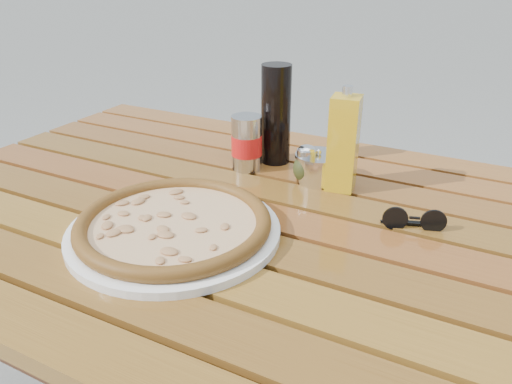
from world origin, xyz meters
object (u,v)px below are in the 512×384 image
at_px(pizza, 174,223).
at_px(sunglasses, 414,220).
at_px(table, 251,245).
at_px(plate, 174,231).
at_px(soda_can, 247,143).
at_px(dark_bottle, 276,115).
at_px(pepper_shaker, 246,150).
at_px(parmesan_tin, 318,167).
at_px(oregano_shaker, 306,165).
at_px(olive_oil_cruet, 343,143).

relative_size(pizza, sunglasses, 3.24).
distance_m(table, sunglasses, 0.30).
distance_m(plate, sunglasses, 0.41).
bearing_deg(sunglasses, soda_can, 147.02).
bearing_deg(soda_can, dark_bottle, 61.21).
xyz_separation_m(pepper_shaker, dark_bottle, (0.04, 0.06, 0.07)).
relative_size(plate, dark_bottle, 1.64).
relative_size(dark_bottle, parmesan_tin, 1.79).
bearing_deg(plate, pizza, 0.00).
bearing_deg(oregano_shaker, table, -103.61).
height_order(table, dark_bottle, dark_bottle).
xyz_separation_m(table, plate, (-0.08, -0.14, 0.08)).
height_order(table, pizza, pizza).
height_order(olive_oil_cruet, parmesan_tin, olive_oil_cruet).
height_order(oregano_shaker, dark_bottle, dark_bottle).
xyz_separation_m(plate, oregano_shaker, (0.12, 0.30, 0.03)).
bearing_deg(plate, parmesan_tin, 67.28).
height_order(dark_bottle, sunglasses, dark_bottle).
bearing_deg(olive_oil_cruet, pizza, -121.50).
distance_m(table, olive_oil_cruet, 0.27).
relative_size(table, pizza, 3.97).
xyz_separation_m(plate, pizza, (0.00, 0.00, 0.02)).
bearing_deg(pizza, dark_bottle, 88.56).
relative_size(pizza, dark_bottle, 1.60).
relative_size(table, pepper_shaker, 17.07).
distance_m(table, parmesan_tin, 0.22).
xyz_separation_m(pizza, pepper_shaker, (-0.03, 0.32, 0.02)).
xyz_separation_m(table, olive_oil_cruet, (0.11, 0.17, 0.17)).
distance_m(olive_oil_cruet, parmesan_tin, 0.09).
height_order(plate, pizza, pizza).
height_order(table, plate, plate).
xyz_separation_m(plate, olive_oil_cruet, (0.19, 0.31, 0.09)).
height_order(plate, pepper_shaker, pepper_shaker).
height_order(table, olive_oil_cruet, olive_oil_cruet).
bearing_deg(pizza, olive_oil_cruet, 58.50).
bearing_deg(table, oregano_shaker, 76.39).
xyz_separation_m(olive_oil_cruet, sunglasses, (0.17, -0.10, -0.08)).
relative_size(plate, soda_can, 3.00).
bearing_deg(soda_can, pizza, -84.92).
relative_size(table, sunglasses, 12.87).
height_order(dark_bottle, soda_can, dark_bottle).
height_order(table, soda_can, soda_can).
distance_m(pizza, soda_can, 0.31).
bearing_deg(sunglasses, pepper_shaker, 146.17).
distance_m(table, dark_bottle, 0.31).
bearing_deg(olive_oil_cruet, plate, -121.50).
xyz_separation_m(pizza, dark_bottle, (0.01, 0.38, 0.09)).
bearing_deg(sunglasses, table, 176.34).
height_order(plate, oregano_shaker, oregano_shaker).
bearing_deg(table, plate, -118.71).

